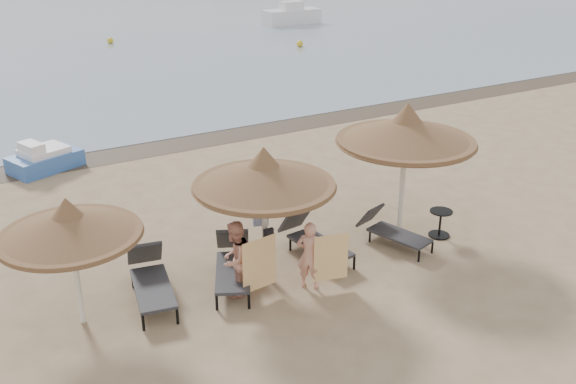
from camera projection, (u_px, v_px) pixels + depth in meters
name	position (u px, v px, depth m)	size (l,w,h in m)	color
ground	(260.00, 290.00, 12.92)	(160.00, 160.00, 0.00)	tan
wet_sand_strip	(125.00, 153.00, 20.43)	(200.00, 1.60, 0.01)	#4A3D2E
palapa_left	(69.00, 225.00, 11.12)	(2.54, 2.54, 2.52)	silver
palapa_center	(264.00, 175.00, 12.55)	(2.88, 2.88, 2.86)	silver
palapa_right	(406.00, 131.00, 14.36)	(3.19, 3.19, 3.16)	silver
lounger_far_left	(150.00, 278.00, 12.56)	(1.04, 2.15, 0.92)	black
lounger_near_left	(233.00, 262.00, 13.13)	(1.47, 2.12, 0.91)	black
lounger_near_right	(312.00, 238.00, 14.15)	(0.88, 2.04, 0.88)	black
lounger_far_right	(391.00, 230.00, 14.63)	(1.06, 1.86, 0.79)	black
side_table	(440.00, 224.00, 15.01)	(0.53, 0.53, 0.65)	black
person_left	(235.00, 254.00, 12.43)	(0.84, 0.55, 1.83)	tan
person_right	(310.00, 250.00, 12.71)	(0.78, 0.50, 1.69)	tan
towel_left	(259.00, 264.00, 12.37)	(0.78, 0.13, 1.09)	orange
towel_right	(331.00, 258.00, 12.72)	(0.71, 0.18, 1.01)	orange
bag_patterned	(261.00, 216.00, 13.08)	(0.33, 0.19, 0.39)	silver
bag_dark	(269.00, 236.00, 12.92)	(0.21, 0.08, 0.30)	black
pedal_boat	(44.00, 159.00, 18.96)	(2.26, 1.80, 0.92)	#3867B8
buoy_mid	(110.00, 41.00, 37.95)	(0.37, 0.37, 0.37)	gold
buoy_right	(300.00, 44.00, 36.98)	(0.39, 0.39, 0.39)	gold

